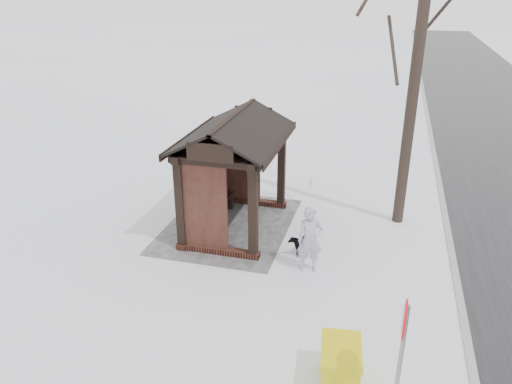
% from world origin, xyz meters
% --- Properties ---
extents(ground, '(120.00, 120.00, 0.00)m').
position_xyz_m(ground, '(0.00, 0.00, 0.00)').
color(ground, white).
rests_on(ground, ground).
extents(kerb, '(120.00, 0.15, 0.06)m').
position_xyz_m(kerb, '(0.00, 5.50, 0.01)').
color(kerb, gray).
rests_on(kerb, ground).
extents(trampled_patch, '(4.20, 3.20, 0.02)m').
position_xyz_m(trampled_patch, '(0.00, -0.20, 0.01)').
color(trampled_patch, gray).
rests_on(trampled_patch, ground).
extents(bus_shelter, '(3.60, 2.40, 3.09)m').
position_xyz_m(bus_shelter, '(0.00, -0.16, 2.17)').
color(bus_shelter, '#331812').
rests_on(bus_shelter, ground).
extents(pedestrian, '(0.53, 0.66, 1.56)m').
position_xyz_m(pedestrian, '(1.65, 2.26, 0.78)').
color(pedestrian, '#A89EBA').
rests_on(pedestrian, ground).
extents(dog, '(0.69, 0.47, 0.54)m').
position_xyz_m(dog, '(0.94, 1.90, 0.27)').
color(dog, black).
rests_on(dog, ground).
extents(grit_bin, '(1.01, 0.75, 0.73)m').
position_xyz_m(grit_bin, '(4.98, 3.33, 0.37)').
color(grit_bin, '#C2B60B').
rests_on(grit_bin, ground).
extents(road_sign, '(0.56, 0.10, 2.18)m').
position_xyz_m(road_sign, '(5.59, 4.17, 1.59)').
color(road_sign, gray).
rests_on(road_sign, ground).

